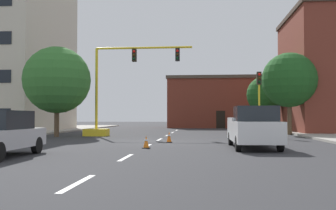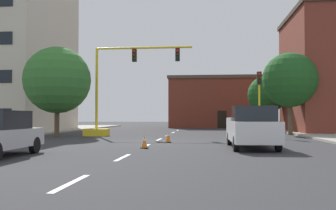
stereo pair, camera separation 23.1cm
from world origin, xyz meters
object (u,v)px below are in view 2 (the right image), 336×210
traffic_signal_gantry (110,107)px  tree_left_near (57,80)px  traffic_cone_roadside_b (168,137)px  tree_right_far (267,95)px  pickup_truck_white (252,128)px  tree_right_mid (290,80)px  traffic_cone_roadside_a (144,142)px  traffic_light_pole_right (259,89)px

traffic_signal_gantry → tree_left_near: (-3.68, -1.24, 2.02)m
tree_left_near → traffic_cone_roadside_b: size_ratio=10.41×
traffic_signal_gantry → tree_left_near: size_ratio=1.23×
tree_right_far → pickup_truck_white: size_ratio=1.05×
pickup_truck_white → tree_right_mid: bearing=71.1°
traffic_signal_gantry → tree_right_far: (13.60, 11.70, 1.53)m
traffic_signal_gantry → traffic_cone_roadside_a: size_ratio=13.58×
tree_right_mid → traffic_cone_roadside_b: bearing=-131.8°
traffic_light_pole_right → tree_right_far: (2.32, 11.83, 0.20)m
traffic_cone_roadside_a → traffic_signal_gantry: bearing=112.4°
tree_left_near → traffic_cone_roadside_b: tree_left_near is taller
traffic_light_pole_right → traffic_cone_roadside_a: bearing=-122.5°
traffic_light_pole_right → traffic_cone_roadside_b: size_ratio=7.45×
tree_left_near → tree_right_far: tree_left_near is taller
traffic_signal_gantry → pickup_truck_white: size_ratio=1.52×
tree_left_near → tree_right_far: bearing=36.8°
traffic_signal_gantry → traffic_light_pole_right: bearing=-0.7°
tree_left_near → traffic_cone_roadside_b: bearing=-31.7°
traffic_signal_gantry → traffic_cone_roadside_b: bearing=-52.3°
traffic_signal_gantry → tree_right_far: bearing=40.7°
traffic_signal_gantry → pickup_truck_white: (9.54, -10.33, -1.22)m
tree_left_near → traffic_cone_roadside_b: (8.87, -5.48, -3.90)m
tree_right_far → tree_right_mid: size_ratio=0.84×
traffic_light_pole_right → tree_right_far: size_ratio=0.84×
traffic_light_pole_right → traffic_cone_roadside_b: traffic_light_pole_right is taller
traffic_signal_gantry → traffic_cone_roadside_b: (5.19, -6.72, -1.88)m
tree_right_far → tree_left_near: bearing=-143.2°
tree_left_near → pickup_truck_white: size_ratio=1.23×
traffic_cone_roadside_a → traffic_cone_roadside_b: size_ratio=0.94×
traffic_cone_roadside_b → traffic_signal_gantry: bearing=127.7°
traffic_signal_gantry → pickup_truck_white: 14.12m
traffic_signal_gantry → tree_right_far: 18.00m
traffic_light_pole_right → tree_right_mid: tree_right_mid is taller
pickup_truck_white → traffic_cone_roadside_a: size_ratio=8.93×
tree_right_far → traffic_cone_roadside_b: tree_right_far is taller
traffic_signal_gantry → traffic_light_pole_right: (11.28, -0.14, 1.33)m
tree_left_near → tree_right_far: size_ratio=1.18×
tree_right_mid → traffic_cone_roadside_a: (-9.77, -14.24, -4.19)m
traffic_signal_gantry → traffic_light_pole_right: traffic_signal_gantry is taller
pickup_truck_white → traffic_signal_gantry: bearing=132.7°
tree_right_mid → pickup_truck_white: 14.93m
tree_right_mid → traffic_cone_roadside_b: size_ratio=10.48×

